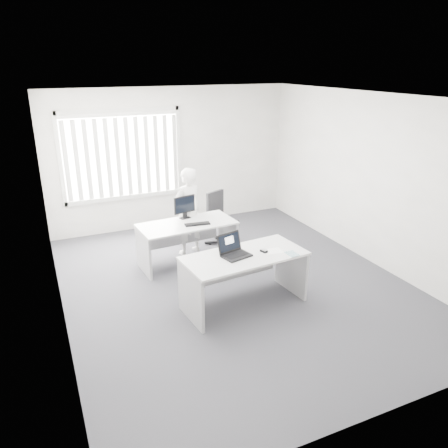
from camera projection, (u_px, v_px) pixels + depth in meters
name	position (u px, v px, depth m)	size (l,w,h in m)	color
ground	(234.00, 284.00, 6.78)	(6.00, 6.00, 0.00)	#434249
wall_back	(172.00, 158.00, 8.85)	(5.00, 0.02, 2.80)	white
wall_front	(386.00, 292.00, 3.72)	(5.00, 0.02, 2.80)	white
wall_left	(51.00, 222.00, 5.33)	(0.02, 6.00, 2.80)	white
wall_right	(371.00, 180.00, 7.24)	(0.02, 6.00, 2.80)	white
ceiling	(236.00, 97.00, 5.80)	(5.00, 6.00, 0.02)	white
window	(122.00, 155.00, 8.39)	(2.32, 0.06, 1.76)	silver
blinds	(123.00, 157.00, 8.34)	(2.20, 0.10, 1.50)	white
desk_near	(244.00, 269.00, 6.02)	(1.75, 0.95, 0.77)	silver
desk_far	(187.00, 235.00, 7.31)	(1.64, 0.85, 0.72)	silver
office_chair	(221.00, 228.00, 8.21)	(0.74, 0.74, 0.99)	black
person	(188.00, 212.00, 7.62)	(0.57, 0.37, 1.56)	white
laptop	(237.00, 247.00, 5.84)	(0.37, 0.33, 0.29)	black
paper_sheet	(273.00, 251.00, 6.06)	(0.26, 0.19, 0.00)	white
mouse	(264.00, 250.00, 6.03)	(0.06, 0.10, 0.04)	silver
booklet	(292.00, 254.00, 5.97)	(0.14, 0.19, 0.01)	silver
keyboard	(197.00, 224.00, 7.17)	(0.42, 0.14, 0.02)	black
monitor	(185.00, 207.00, 7.40)	(0.39, 0.12, 0.39)	black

